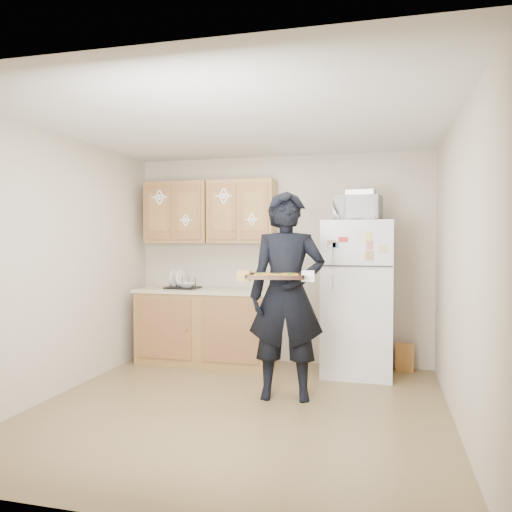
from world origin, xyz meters
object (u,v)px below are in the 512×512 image
Objects in this scene: refrigerator at (357,298)px; microwave at (358,208)px; person at (287,295)px; dish_rack at (183,282)px; baking_tray at (276,277)px.

microwave reaches higher than refrigerator.
person is (-0.60, -1.02, 0.12)m from refrigerator.
refrigerator is 2.08m from dish_rack.
microwave is (0.60, 0.97, 0.86)m from person.
refrigerator is 3.49× the size of microwave.
refrigerator reaches higher than baking_tray.
dish_rack is (-2.08, 0.06, -0.86)m from microwave.
refrigerator is at bearing -0.31° from dish_rack.
baking_tray is at bearing -106.45° from person.
person is 0.36m from baking_tray.
baking_tray is 1.57m from microwave.
refrigerator is at bearing 51.26° from person.
dish_rack is at bearing 129.06° from baking_tray.
refrigerator is 0.99m from microwave.
dish_rack is at bearing 136.95° from person.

